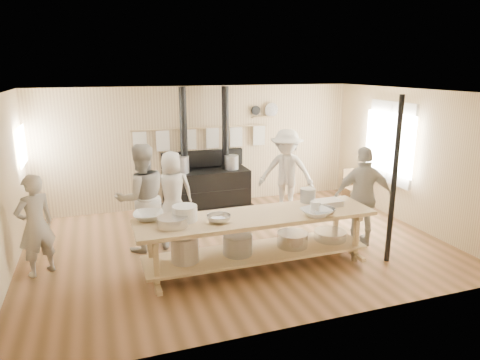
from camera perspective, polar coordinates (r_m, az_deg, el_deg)
The scene contains 24 objects.
ground at distance 7.48m, azimuth -0.32°, elevation -8.65°, with size 7.00×7.00×0.00m, color brown.
room_shell at distance 6.99m, azimuth -0.34°, elevation 3.64°, with size 7.00×7.00×7.00m.
window_right at distance 9.20m, azimuth 19.42°, elevation 4.72°, with size 0.09×1.50×1.65m.
left_opening at distance 8.71m, azimuth -27.06°, elevation 4.08°, with size 0.00×0.90×0.90m.
stove at distance 9.23m, azimuth -4.55°, elevation -0.69°, with size 1.90×0.75×2.60m.
towel_rail at distance 9.28m, azimuth -5.08°, elevation 5.98°, with size 3.00×0.04×0.47m.
back_wall_shelf at distance 9.70m, azimuth 3.34°, elevation 9.01°, with size 0.63×0.14×0.32m.
prep_table at distance 6.49m, azimuth 2.15°, elevation -7.43°, with size 3.60×0.90×0.85m.
support_post at distance 6.88m, azimuth 19.85°, elevation -0.21°, with size 0.08×0.08×2.60m, color black.
cook_far_left at distance 6.89m, azimuth -25.62°, elevation -5.47°, with size 0.56×0.36×1.52m, color #A69F93.
cook_left at distance 7.20m, azimuth -12.94°, elevation -2.35°, with size 0.88×0.68×1.80m, color #A69F93.
cook_center at distance 7.96m, azimuth -9.01°, elevation -1.58°, with size 0.74×0.48×1.52m, color #A69F93.
cook_right at distance 7.53m, azimuth 16.10°, elevation -2.16°, with size 1.00×0.42×1.71m, color #A69F93.
cook_by_window at distance 8.83m, azimuth 6.19°, elevation 1.03°, with size 1.15×0.66×1.78m, color #A69F93.
chair at distance 9.85m, azimuth 14.80°, elevation -1.87°, with size 0.38×0.38×0.79m.
bowl_white_a at distance 6.32m, azimuth -12.13°, elevation -4.70°, with size 0.43×0.43×0.11m, color white.
bowl_steel_a at distance 6.08m, azimuth -2.84°, elevation -5.17°, with size 0.34×0.34×0.11m, color silver.
bowl_white_b at distance 6.41m, azimuth 10.15°, elevation -4.31°, with size 0.43×0.43×0.11m, color white.
bowl_steel_b at distance 6.47m, azimuth 11.07°, elevation -4.17°, with size 0.35×0.35×0.11m, color silver.
roasting_pan at distance 6.93m, azimuth 11.70°, elevation -3.00°, with size 0.41×0.27×0.09m, color #B2B2B7.
mixing_bowl_large at distance 5.99m, azimuth -8.97°, elevation -5.50°, with size 0.42×0.42×0.14m, color silver.
bucket_galv at distance 7.04m, azimuth 9.02°, elevation -2.02°, with size 0.24×0.24×0.23m, color gray.
deep_bowl_enamel at distance 6.16m, azimuth -7.36°, elevation -4.42°, with size 0.35×0.35×0.22m, color white.
pitcher at distance 6.42m, azimuth 9.94°, elevation -3.76°, with size 0.14×0.14×0.21m, color white.
Camera 1 is at (-2.18, -6.51, 2.97)m, focal length 32.00 mm.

